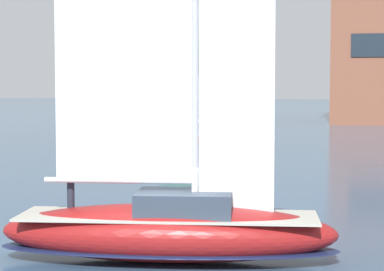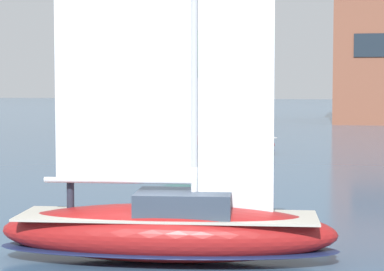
# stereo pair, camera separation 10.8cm
# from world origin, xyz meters

# --- Properties ---
(ground_plane) EXTENTS (400.00, 400.00, 0.00)m
(ground_plane) POSITION_xyz_m (0.00, 0.00, 0.00)
(ground_plane) COLOR #385675
(tree_shore_left) EXTENTS (5.66, 5.66, 11.64)m
(tree_shore_left) POSITION_xyz_m (-15.95, 70.96, 8.15)
(tree_shore_left) COLOR #4C3828
(tree_shore_left) RESTS_ON ground
(tree_shore_center) EXTENTS (5.59, 5.59, 11.51)m
(tree_shore_center) POSITION_xyz_m (6.41, 70.92, 8.06)
(tree_shore_center) COLOR brown
(tree_shore_center) RESTS_ON ground
(sailboat_main) EXTENTS (9.24, 3.62, 12.37)m
(sailboat_main) POSITION_xyz_m (0.01, 0.00, 1.00)
(sailboat_main) COLOR maroon
(sailboat_main) RESTS_ON ground
(sailboat_moored_mid_channel) EXTENTS (7.94, 6.39, 11.09)m
(sailboat_moored_mid_channel) POSITION_xyz_m (-3.73, 31.63, 0.75)
(sailboat_moored_mid_channel) COLOR maroon
(sailboat_moored_mid_channel) RESTS_ON ground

